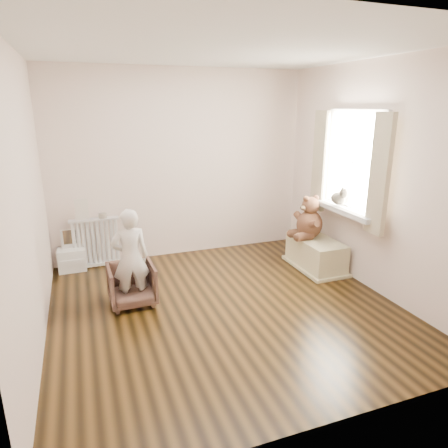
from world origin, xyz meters
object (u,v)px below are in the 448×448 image
object	(u,v)px
toy_bench	(316,254)
plush_cat	(339,198)
radiator	(96,239)
armchair	(132,284)
child	(130,258)
toy_vanity	(71,250)
teddy_bear	(310,218)

from	to	relation	value
toy_bench	plush_cat	xyz separation A→B (m)	(0.14, -0.21, 0.80)
radiator	toy_bench	xyz separation A→B (m)	(2.75, -1.06, -0.19)
toy_bench	plush_cat	world-z (taller)	plush_cat
armchair	toy_bench	size ratio (longest dim) A/B	0.59
armchair	child	size ratio (longest dim) A/B	0.47
radiator	armchair	size ratio (longest dim) A/B	1.34
plush_cat	radiator	bearing A→B (deg)	162.07
child	toy_bench	world-z (taller)	child
armchair	child	world-z (taller)	child
toy_vanity	teddy_bear	bearing A→B (deg)	-16.82
child	toy_bench	bearing A→B (deg)	-175.96
radiator	toy_vanity	world-z (taller)	radiator
teddy_bear	plush_cat	bearing A→B (deg)	-60.82
teddy_bear	child	bearing A→B (deg)	-172.51
toy_vanity	toy_bench	world-z (taller)	toy_vanity
toy_vanity	child	size ratio (longest dim) A/B	0.51
armchair	toy_vanity	bearing A→B (deg)	115.49
toy_vanity	armchair	bearing A→B (deg)	-63.00
toy_bench	toy_vanity	bearing A→B (deg)	161.43
toy_vanity	plush_cat	distance (m)	3.52
radiator	toy_bench	size ratio (longest dim) A/B	0.79
radiator	armchair	distance (m)	1.30
toy_vanity	teddy_bear	size ratio (longest dim) A/B	0.97
child	toy_bench	xyz separation A→B (m)	(2.45, 0.24, -0.36)
toy_vanity	toy_bench	distance (m)	3.24
plush_cat	teddy_bear	bearing A→B (deg)	126.00
armchair	child	bearing A→B (deg)	-91.52
radiator	plush_cat	bearing A→B (deg)	-23.76
radiator	teddy_bear	distance (m)	2.87
radiator	plush_cat	size ratio (longest dim) A/B	2.30
teddy_bear	plush_cat	size ratio (longest dim) A/B	1.95
toy_vanity	plush_cat	size ratio (longest dim) A/B	1.88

